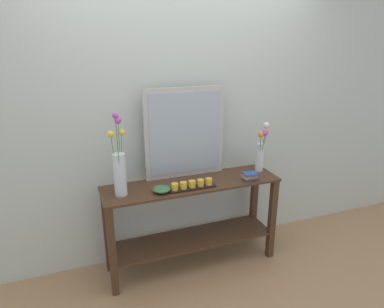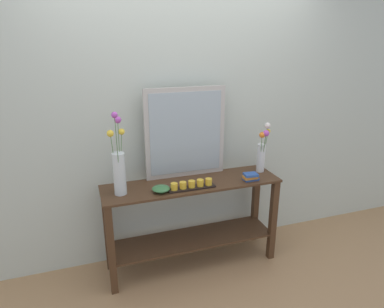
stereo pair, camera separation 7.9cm
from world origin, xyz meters
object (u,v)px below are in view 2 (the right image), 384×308
at_px(tall_vase_left, 119,167).
at_px(candle_tray, 192,185).
at_px(vase_right, 262,151).
at_px(decorative_bowl, 161,189).
at_px(mirror_leaning, 185,133).
at_px(console_table, 192,214).
at_px(book_stack, 250,177).

relative_size(tall_vase_left, candle_tray, 1.72).
bearing_deg(vase_right, decorative_bowl, -172.66).
relative_size(candle_tray, decorative_bowl, 2.74).
bearing_deg(mirror_leaning, candle_tray, -97.82).
bearing_deg(mirror_leaning, tall_vase_left, -162.24).
relative_size(vase_right, decorative_bowl, 3.27).
relative_size(vase_right, candle_tray, 1.19).
height_order(console_table, tall_vase_left, tall_vase_left).
relative_size(decorative_bowl, book_stack, 1.04).
relative_size(console_table, decorative_bowl, 10.60).
bearing_deg(tall_vase_left, mirror_leaning, 17.76).
bearing_deg(console_table, tall_vase_left, -177.99).
xyz_separation_m(console_table, vase_right, (0.68, 0.03, 0.50)).
xyz_separation_m(tall_vase_left, candle_tray, (0.56, -0.09, -0.19)).
xyz_separation_m(console_table, mirror_leaning, (-0.00, 0.17, 0.69)).
relative_size(mirror_leaning, vase_right, 1.67).
xyz_separation_m(console_table, tall_vase_left, (-0.60, -0.02, 0.52)).
bearing_deg(book_stack, candle_tray, 179.25).
distance_m(vase_right, candle_tray, 0.75).
xyz_separation_m(vase_right, decorative_bowl, (-0.97, -0.12, -0.17)).
xyz_separation_m(mirror_leaning, decorative_bowl, (-0.29, -0.26, -0.36)).
xyz_separation_m(mirror_leaning, candle_tray, (-0.04, -0.28, -0.36)).
height_order(console_table, candle_tray, candle_tray).
height_order(mirror_leaning, book_stack, mirror_leaning).
distance_m(mirror_leaning, vase_right, 0.72).
relative_size(vase_right, book_stack, 3.41).
height_order(mirror_leaning, candle_tray, mirror_leaning).
bearing_deg(mirror_leaning, vase_right, -11.63).
height_order(console_table, vase_right, vase_right).
height_order(mirror_leaning, tall_vase_left, mirror_leaning).
height_order(mirror_leaning, vase_right, mirror_leaning).
height_order(tall_vase_left, vase_right, tall_vase_left).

